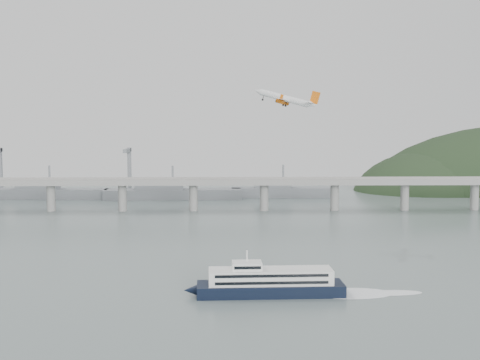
{
  "coord_description": "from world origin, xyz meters",
  "views": [
    {
      "loc": [
        -6.1,
        -249.23,
        65.94
      ],
      "look_at": [
        0.0,
        55.0,
        36.0
      ],
      "focal_mm": 48.0,
      "sensor_mm": 36.0,
      "label": 1
    }
  ],
  "objects": [
    {
      "name": "bridge",
      "position": [
        -1.15,
        200.0,
        17.65
      ],
      "size": [
        800.0,
        22.0,
        23.9
      ],
      "color": "gray",
      "rests_on": "ground"
    },
    {
      "name": "airliner",
      "position": [
        24.25,
        82.27,
        75.26
      ],
      "size": [
        33.96,
        31.65,
        11.55
      ],
      "rotation": [
        0.05,
        -0.26,
        2.78
      ],
      "color": "white",
      "rests_on": "ground"
    },
    {
      "name": "distant_fleet",
      "position": [
        -155.36,
        265.08,
        6.22
      ],
      "size": [
        453.0,
        60.9,
        40.0
      ],
      "color": "slate",
      "rests_on": "ground"
    },
    {
      "name": "ground",
      "position": [
        0.0,
        0.0,
        0.0
      ],
      "size": [
        900.0,
        900.0,
        0.0
      ],
      "primitive_type": "plane",
      "color": "slate",
      "rests_on": "ground"
    },
    {
      "name": "ferry",
      "position": [
        9.87,
        -16.24,
        4.6
      ],
      "size": [
        89.97,
        16.92,
        16.97
      ],
      "rotation": [
        0.0,
        0.0,
        0.03
      ],
      "color": "black",
      "rests_on": "ground"
    }
  ]
}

